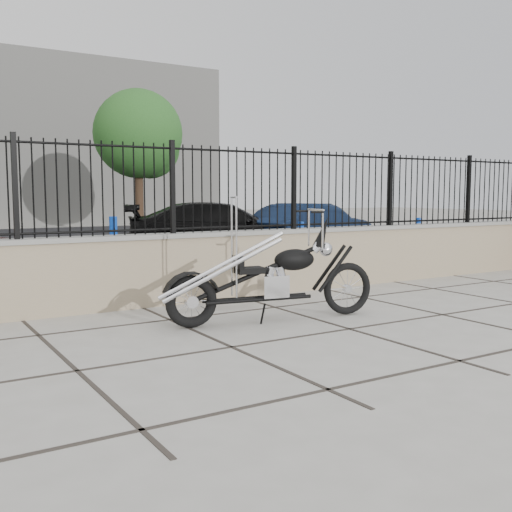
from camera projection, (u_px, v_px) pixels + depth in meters
name	position (u px, v px, depth m)	size (l,w,h in m)	color
ground_plane	(350.00, 329.00, 6.62)	(90.00, 90.00, 0.00)	#99968E
parking_lot	(64.00, 246.00, 17.20)	(30.00, 30.00, 0.00)	black
retaining_wall	(237.00, 264.00, 8.69)	(14.00, 0.36, 0.96)	gray
iron_fence	(237.00, 189.00, 8.58)	(14.00, 0.08, 1.20)	black
chopper_motorcycle	(270.00, 258.00, 6.96)	(2.49, 0.44, 1.49)	black
car_black	(223.00, 230.00, 14.11)	(1.82, 4.49, 1.30)	black
car_blue	(311.00, 229.00, 14.85)	(1.34, 3.84, 1.27)	#0E1A34
bollard_a	(114.00, 249.00, 10.16)	(0.13, 0.13, 1.11)	blue
bollard_b	(301.00, 244.00, 12.23)	(0.11, 0.11, 0.93)	blue
bollard_c	(418.00, 240.00, 13.23)	(0.12, 0.12, 0.97)	#0A5AA4
tree_right	(138.00, 130.00, 21.89)	(3.24, 3.24, 5.48)	#382619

